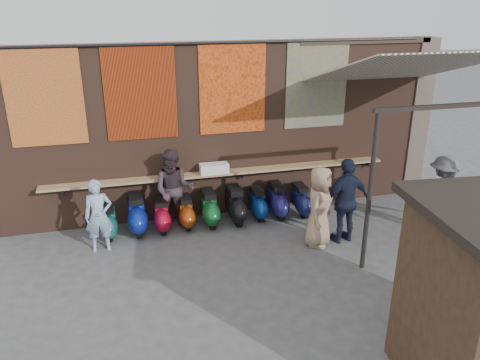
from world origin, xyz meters
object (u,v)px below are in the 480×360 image
(shelf_box, at_px, (214,168))
(scooter_stool_6, at_px, (258,204))
(scooter_stool_4, at_px, (209,208))
(scooter_stool_8, at_px, (301,200))
(scooter_stool_3, at_px, (186,212))
(diner_left, at_px, (99,216))
(scooter_stool_1, at_px, (137,214))
(scooter_stool_5, at_px, (235,205))
(scooter_stool_7, at_px, (277,200))
(scooter_stool_2, at_px, (162,215))
(diner_right, at_px, (174,190))
(shopper_navy, at_px, (346,201))
(shopper_grey, at_px, (442,195))
(scooter_stool_0, at_px, (109,222))
(shopper_tan, at_px, (319,207))

(shelf_box, bearing_deg, scooter_stool_6, -14.43)
(scooter_stool_4, relative_size, scooter_stool_8, 1.08)
(scooter_stool_3, xyz_separation_m, diner_left, (-1.85, -0.62, 0.41))
(scooter_stool_1, xyz_separation_m, diner_left, (-0.77, -0.62, 0.34))
(shelf_box, distance_m, scooter_stool_8, 2.23)
(scooter_stool_5, distance_m, scooter_stool_8, 1.61)
(scooter_stool_4, distance_m, scooter_stool_7, 1.65)
(scooter_stool_2, xyz_separation_m, diner_right, (0.31, 0.03, 0.56))
(diner_right, bearing_deg, scooter_stool_7, 14.39)
(scooter_stool_4, xyz_separation_m, shopper_navy, (2.62, -1.51, 0.53))
(scooter_stool_1, height_order, shopper_grey, shopper_grey)
(scooter_stool_0, relative_size, diner_right, 0.40)
(scooter_stool_4, relative_size, scooter_stool_6, 1.11)
(scooter_stool_6, xyz_separation_m, scooter_stool_8, (1.05, -0.09, 0.01))
(shelf_box, distance_m, shopper_tan, 2.60)
(scooter_stool_1, distance_m, scooter_stool_8, 3.83)
(scooter_stool_8, xyz_separation_m, diner_right, (-2.99, 0.04, 0.55))
(shopper_grey, bearing_deg, scooter_stool_0, -15.85)
(scooter_stool_5, xyz_separation_m, scooter_stool_6, (0.56, 0.06, -0.05))
(scooter_stool_2, bearing_deg, scooter_stool_8, -0.22)
(scooter_stool_2, distance_m, diner_left, 1.47)
(diner_left, relative_size, shopper_tan, 0.89)
(shopper_navy, bearing_deg, scooter_stool_5, -46.41)
(scooter_stool_4, bearing_deg, scooter_stool_1, 178.86)
(scooter_stool_0, distance_m, shopper_tan, 4.51)
(scooter_stool_3, bearing_deg, diner_left, -161.59)
(scooter_stool_0, xyz_separation_m, scooter_stool_8, (4.43, 0.00, 0.02))
(scooter_stool_6, bearing_deg, shopper_navy, -47.12)
(diner_left, bearing_deg, scooter_stool_6, 7.78)
(scooter_stool_4, distance_m, shopper_grey, 5.12)
(scooter_stool_8, bearing_deg, scooter_stool_1, 179.02)
(diner_right, bearing_deg, diner_left, -145.89)
(scooter_stool_1, height_order, scooter_stool_6, scooter_stool_1)
(diner_right, bearing_deg, scooter_stool_3, 17.95)
(shopper_navy, distance_m, shopper_tan, 0.60)
(scooter_stool_5, height_order, diner_right, diner_right)
(scooter_stool_3, height_order, scooter_stool_6, scooter_stool_6)
(scooter_stool_7, bearing_deg, scooter_stool_8, -6.81)
(scooter_stool_6, bearing_deg, diner_right, -178.58)
(scooter_stool_4, bearing_deg, scooter_stool_2, -178.92)
(scooter_stool_8, relative_size, diner_right, 0.42)
(scooter_stool_7, relative_size, diner_right, 0.45)
(scooter_stool_2, height_order, scooter_stool_7, scooter_stool_7)
(scooter_stool_5, bearing_deg, shelf_box, 143.42)
(shopper_grey, xyz_separation_m, shopper_tan, (-2.80, 0.14, -0.02))
(scooter_stool_6, height_order, diner_left, diner_left)
(scooter_stool_5, bearing_deg, diner_left, -168.93)
(shelf_box, xyz_separation_m, shopper_tan, (1.83, -1.81, -0.38))
(scooter_stool_0, bearing_deg, shopper_navy, -16.91)
(shelf_box, xyz_separation_m, shopper_navy, (2.43, -1.81, -0.31))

